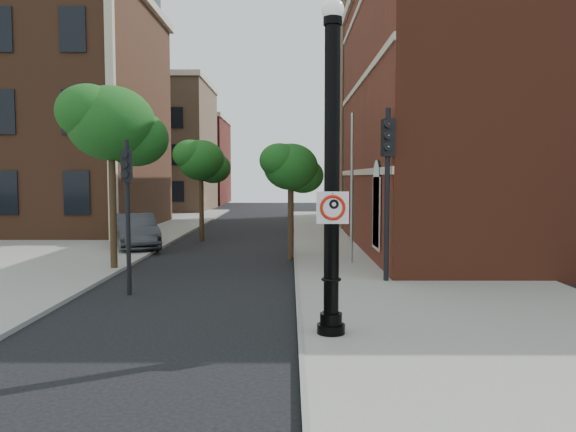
{
  "coord_description": "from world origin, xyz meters",
  "views": [
    {
      "loc": [
        1.84,
        -11.01,
        3.31
      ],
      "look_at": [
        1.8,
        2.0,
        2.39
      ],
      "focal_mm": 35.0,
      "sensor_mm": 36.0,
      "label": 1
    }
  ],
  "objects_px": {
    "lamppost": "(332,185)",
    "parked_car": "(135,231)",
    "traffic_signal_right": "(387,166)",
    "traffic_signal_left": "(127,191)",
    "no_parking_sign": "(333,207)"
  },
  "relations": [
    {
      "from": "no_parking_sign",
      "to": "traffic_signal_left",
      "type": "distance_m",
      "value": 6.94
    },
    {
      "from": "parked_car",
      "to": "traffic_signal_left",
      "type": "height_order",
      "value": "traffic_signal_left"
    },
    {
      "from": "traffic_signal_left",
      "to": "traffic_signal_right",
      "type": "xyz_separation_m",
      "value": [
        7.45,
        1.56,
        0.72
      ]
    },
    {
      "from": "parked_car",
      "to": "traffic_signal_left",
      "type": "bearing_deg",
      "value": -96.99
    },
    {
      "from": "traffic_signal_right",
      "to": "lamppost",
      "type": "bearing_deg",
      "value": -120.64
    },
    {
      "from": "lamppost",
      "to": "no_parking_sign",
      "type": "xyz_separation_m",
      "value": [
        0.01,
        -0.17,
        -0.44
      ]
    },
    {
      "from": "lamppost",
      "to": "no_parking_sign",
      "type": "relative_size",
      "value": 10.64
    },
    {
      "from": "parked_car",
      "to": "traffic_signal_right",
      "type": "bearing_deg",
      "value": -61.55
    },
    {
      "from": "lamppost",
      "to": "no_parking_sign",
      "type": "distance_m",
      "value": 0.47
    },
    {
      "from": "no_parking_sign",
      "to": "traffic_signal_left",
      "type": "bearing_deg",
      "value": 142.07
    },
    {
      "from": "parked_car",
      "to": "traffic_signal_right",
      "type": "xyz_separation_m",
      "value": [
        10.02,
        -8.46,
        2.81
      ]
    },
    {
      "from": "lamppost",
      "to": "traffic_signal_left",
      "type": "distance_m",
      "value": 6.83
    },
    {
      "from": "lamppost",
      "to": "traffic_signal_left",
      "type": "height_order",
      "value": "lamppost"
    },
    {
      "from": "lamppost",
      "to": "parked_car",
      "type": "distance_m",
      "value": 16.48
    },
    {
      "from": "traffic_signal_left",
      "to": "lamppost",
      "type": "bearing_deg",
      "value": -45.0
    }
  ]
}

